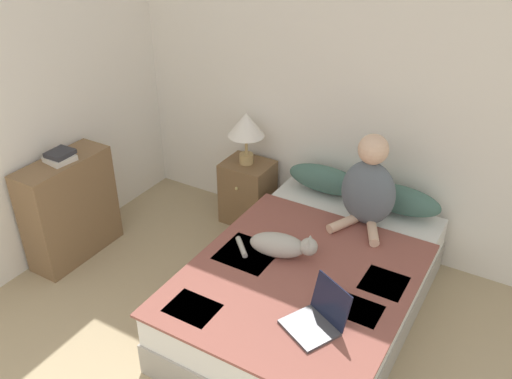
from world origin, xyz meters
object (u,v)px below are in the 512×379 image
nightstand (248,192)px  table_lamp (246,127)px  pillow_far (399,199)px  book_stack_top (60,156)px  bed (309,289)px  pillow_near (325,179)px  cat_tabby (281,245)px  bookshelf (70,208)px  person_sitting (368,187)px  laptop_open (317,318)px

nightstand → table_lamp: (-0.01, -0.00, 0.63)m
pillow_far → book_stack_top: (-2.27, -1.19, 0.30)m
bed → pillow_near: bearing=108.9°
cat_tabby → bookshelf: size_ratio=0.70×
pillow_near → person_sitting: bearing=-31.3°
pillow_far → cat_tabby: bearing=-118.2°
pillow_far → bookshelf: size_ratio=0.74×
table_lamp → cat_tabby: bearing=-47.4°
pillow_far → person_sitting: 0.37m
table_lamp → bookshelf: 1.56m
laptop_open → book_stack_top: (-2.25, 0.23, 0.36)m
book_stack_top → laptop_open: bearing=-5.8°
nightstand → bookshelf: size_ratio=0.67×
pillow_far → bookshelf: (-2.27, -1.19, -0.16)m
book_stack_top → pillow_far: bearing=27.7°
pillow_near → cat_tabby: bearing=-83.7°
laptop_open → nightstand: 1.90m
book_stack_top → table_lamp: bearing=50.4°
pillow_far → table_lamp: bearing=-177.8°
bed → table_lamp: table_lamp is taller
table_lamp → person_sitting: bearing=-10.8°
pillow_far → book_stack_top: 2.58m
pillow_far → cat_tabby: size_ratio=1.06×
pillow_near → laptop_open: (0.59, -1.42, -0.06)m
cat_tabby → pillow_near: bearing=81.4°
cat_tabby → table_lamp: table_lamp is taller
bookshelf → nightstand: bearing=50.1°
person_sitting → cat_tabby: (-0.34, -0.67, -0.22)m
cat_tabby → table_lamp: bearing=117.6°
laptop_open → book_stack_top: bearing=-159.1°
laptop_open → person_sitting: bearing=123.9°
pillow_near → nightstand: size_ratio=1.11×
bed → laptop_open: (0.29, -0.53, 0.30)m
pillow_far → table_lamp: table_lamp is taller
bed → cat_tabby: 0.39m
pillow_near → book_stack_top: 2.06m
person_sitting → bookshelf: person_sitting is taller
pillow_far → person_sitting: (-0.16, -0.27, 0.19)m
bed → book_stack_top: 2.09m
person_sitting → nightstand: (-1.15, 0.22, -0.50)m
person_sitting → nightstand: size_ratio=1.24×
pillow_far → table_lamp: size_ratio=1.39×
nightstand → bookshelf: (-0.96, -1.14, 0.14)m
cat_tabby → book_stack_top: (-1.76, -0.25, 0.32)m
person_sitting → bookshelf: 2.33m
table_lamp → book_stack_top: (-0.94, -1.14, -0.02)m
pillow_far → book_stack_top: bearing=-152.3°
bed → laptop_open: size_ratio=5.12×
pillow_near → bookshelf: 2.05m
bed → nightstand: 1.32m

